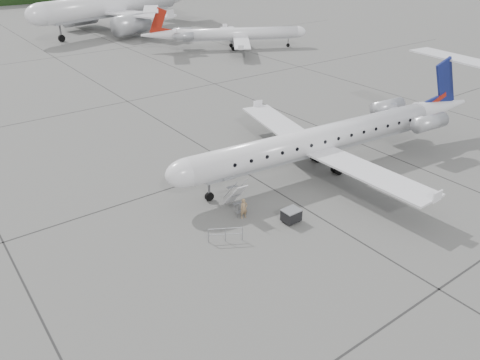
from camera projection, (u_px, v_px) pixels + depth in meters
ground at (321, 188)px, 36.82m from camera, size 320.00×320.00×0.00m
main_regional_jet at (319, 127)px, 37.81m from camera, size 32.14×24.63×7.71m
airstair at (235, 195)px, 33.28m from camera, size 1.06×2.17×2.42m
passenger at (244, 208)px, 32.58m from camera, size 0.60×0.44×1.51m
safety_railing at (225, 235)px, 30.17m from camera, size 1.94×1.18×1.00m
baggage_cart at (291, 215)px, 32.22m from camera, size 1.20×0.97×1.03m
bg_regional_right at (238, 28)px, 80.02m from camera, size 32.82×29.63×7.06m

